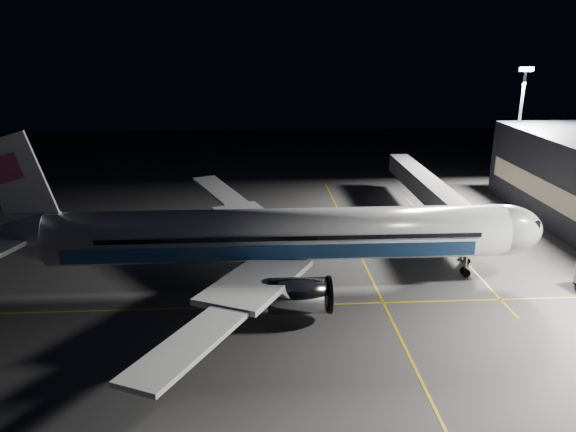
# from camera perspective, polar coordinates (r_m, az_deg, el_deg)

# --- Properties ---
(ground) EXTENTS (200.00, 200.00, 0.00)m
(ground) POSITION_cam_1_polar(r_m,az_deg,el_deg) (61.47, -0.77, -6.55)
(ground) COLOR #4C4C4F
(ground) RESTS_ON ground
(guide_line_main) EXTENTS (0.25, 80.00, 0.01)m
(guide_line_main) POSITION_cam_1_polar(r_m,az_deg,el_deg) (62.69, 8.45, -6.25)
(guide_line_main) COLOR gold
(guide_line_main) RESTS_ON ground
(guide_line_cross) EXTENTS (70.00, 0.25, 0.01)m
(guide_line_cross) POSITION_cam_1_polar(r_m,az_deg,el_deg) (56.08, -0.48, -9.10)
(guide_line_cross) COLOR gold
(guide_line_cross) RESTS_ON ground
(guide_line_side) EXTENTS (0.25, 40.00, 0.01)m
(guide_line_side) POSITION_cam_1_polar(r_m,az_deg,el_deg) (74.78, 15.95, -2.68)
(guide_line_side) COLOR gold
(guide_line_side) RESTS_ON ground
(airliner) EXTENTS (61.48, 54.22, 16.64)m
(airliner) POSITION_cam_1_polar(r_m,az_deg,el_deg) (59.47, -1.83, -2.05)
(airliner) COLOR silver
(airliner) RESTS_ON ground
(jet_bridge) EXTENTS (3.60, 34.40, 6.30)m
(jet_bridge) POSITION_cam_1_polar(r_m,az_deg,el_deg) (80.65, 14.40, 2.38)
(jet_bridge) COLOR #B2B2B7
(jet_bridge) RESTS_ON ground
(floodlight_mast_north) EXTENTS (2.40, 0.68, 20.70)m
(floodlight_mast_north) POSITION_cam_1_polar(r_m,az_deg,el_deg) (98.48, 22.46, 9.00)
(floodlight_mast_north) COLOR #59595E
(floodlight_mast_north) RESTS_ON ground
(baggage_tug) EXTENTS (3.10, 2.66, 2.00)m
(baggage_tug) POSITION_cam_1_polar(r_m,az_deg,el_deg) (78.82, -2.15, -0.20)
(baggage_tug) COLOR black
(baggage_tug) RESTS_ON ground
(safety_cone_a) EXTENTS (0.36, 0.36, 0.55)m
(safety_cone_a) POSITION_cam_1_polar(r_m,az_deg,el_deg) (71.19, -2.46, -2.80)
(safety_cone_a) COLOR #DE4209
(safety_cone_a) RESTS_ON ground
(safety_cone_b) EXTENTS (0.37, 0.37, 0.55)m
(safety_cone_b) POSITION_cam_1_polar(r_m,az_deg,el_deg) (73.89, 2.68, -2.00)
(safety_cone_b) COLOR #DE4209
(safety_cone_b) RESTS_ON ground
(safety_cone_c) EXTENTS (0.39, 0.39, 0.59)m
(safety_cone_c) POSITION_cam_1_polar(r_m,az_deg,el_deg) (69.36, -0.81, -3.34)
(safety_cone_c) COLOR #DE4209
(safety_cone_c) RESTS_ON ground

